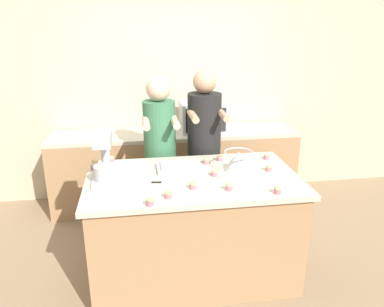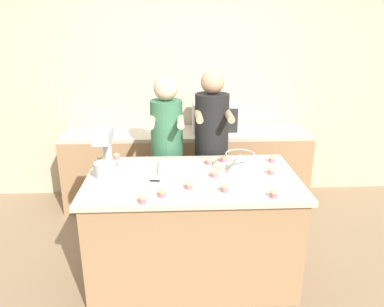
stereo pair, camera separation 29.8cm
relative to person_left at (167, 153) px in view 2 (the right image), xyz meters
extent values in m
plane|color=#937A5B|center=(0.21, -0.70, -0.86)|extent=(16.00, 16.00, 0.00)
cube|color=beige|center=(0.21, 1.01, 0.49)|extent=(10.00, 0.06, 2.70)
cube|color=#A87F56|center=(0.21, -0.70, -0.43)|extent=(1.63, 0.93, 0.86)
cube|color=beige|center=(0.21, -0.70, 0.02)|extent=(1.70, 0.99, 0.04)
cube|color=#A87F56|center=(0.21, 0.66, -0.44)|extent=(2.80, 0.60, 0.85)
cube|color=beige|center=(0.21, 0.66, 0.01)|extent=(2.80, 0.60, 0.04)
cylinder|color=brown|center=(0.00, 0.00, -0.44)|extent=(0.24, 0.24, 0.84)
cylinder|color=#38704C|center=(0.00, 0.00, 0.25)|extent=(0.31, 0.31, 0.53)
sphere|color=#DBB293|center=(0.00, 0.00, 0.63)|extent=(0.23, 0.23, 0.23)
cylinder|color=#DBB293|center=(-0.13, -0.17, 0.36)|extent=(0.06, 0.34, 0.06)
cylinder|color=#DBB293|center=(0.13, -0.17, 0.36)|extent=(0.06, 0.34, 0.06)
cylinder|color=#33384C|center=(0.43, 0.00, -0.44)|extent=(0.25, 0.25, 0.83)
cylinder|color=black|center=(0.43, 0.00, 0.27)|extent=(0.32, 0.32, 0.60)
sphere|color=tan|center=(0.43, 0.00, 0.69)|extent=(0.22, 0.22, 0.22)
cylinder|color=tan|center=(0.30, -0.17, 0.41)|extent=(0.06, 0.34, 0.06)
cylinder|color=tan|center=(0.57, -0.17, 0.41)|extent=(0.06, 0.34, 0.06)
cube|color=#B2B7BC|center=(-0.47, -0.68, 0.05)|extent=(0.20, 0.30, 0.03)
cylinder|color=#B2B7BC|center=(-0.47, -0.57, 0.20)|extent=(0.07, 0.07, 0.28)
cube|color=#B2B7BC|center=(-0.47, -0.70, 0.39)|extent=(0.13, 0.26, 0.10)
cylinder|color=#BCBCC1|center=(-0.47, -0.72, 0.12)|extent=(0.17, 0.17, 0.11)
cone|color=#BCBCC1|center=(0.61, -0.62, 0.12)|extent=(0.24, 0.24, 0.16)
torus|color=#BCBCC1|center=(0.61, -0.62, 0.20)|extent=(0.24, 0.24, 0.01)
cube|color=#BCBCC1|center=(0.13, -0.52, 0.05)|extent=(0.38, 0.26, 0.02)
cube|color=white|center=(0.13, -0.52, 0.07)|extent=(0.31, 0.21, 0.02)
cube|color=#B7B7BC|center=(0.53, 0.66, 0.19)|extent=(0.50, 0.37, 0.33)
cube|color=black|center=(0.49, 0.47, 0.19)|extent=(0.34, 0.01, 0.27)
cube|color=#2D2D2D|center=(0.71, 0.47, 0.19)|extent=(0.10, 0.01, 0.27)
cube|color=#BCBCC1|center=(0.02, -0.79, 0.04)|extent=(0.14, 0.04, 0.01)
cube|color=black|center=(-0.08, -0.78, 0.04)|extent=(0.08, 0.03, 0.01)
cylinder|color=#D17084|center=(-0.59, -0.32, 0.05)|extent=(0.05, 0.05, 0.03)
ellipsoid|color=tan|center=(-0.59, -0.32, 0.08)|extent=(0.06, 0.06, 0.03)
cylinder|color=#D17084|center=(0.86, -0.68, 0.05)|extent=(0.05, 0.05, 0.03)
ellipsoid|color=tan|center=(0.86, -0.68, 0.08)|extent=(0.06, 0.06, 0.03)
cylinder|color=#D17084|center=(0.93, -0.40, 0.05)|extent=(0.05, 0.05, 0.03)
ellipsoid|color=tan|center=(0.93, -0.40, 0.08)|extent=(0.06, 0.06, 0.03)
cylinder|color=#D17084|center=(-0.15, -1.15, 0.05)|extent=(0.05, 0.05, 0.03)
ellipsoid|color=tan|center=(-0.15, -1.15, 0.08)|extent=(0.06, 0.06, 0.03)
cylinder|color=#D17084|center=(0.37, -0.43, 0.05)|extent=(0.05, 0.05, 0.03)
ellipsoid|color=tan|center=(0.37, -0.43, 0.08)|extent=(0.06, 0.06, 0.03)
cylinder|color=#D17084|center=(-0.59, -0.42, 0.05)|extent=(0.05, 0.05, 0.03)
ellipsoid|color=tan|center=(-0.59, -0.42, 0.08)|extent=(0.06, 0.06, 0.03)
cylinder|color=#D17084|center=(0.77, -1.10, 0.05)|extent=(0.05, 0.05, 0.03)
ellipsoid|color=tan|center=(0.77, -1.10, 0.08)|extent=(0.06, 0.06, 0.03)
cylinder|color=#D17084|center=(0.51, -0.37, 0.05)|extent=(0.05, 0.05, 0.03)
ellipsoid|color=tan|center=(0.51, -0.37, 0.08)|extent=(0.06, 0.06, 0.03)
cylinder|color=#D17084|center=(0.44, -0.99, 0.05)|extent=(0.05, 0.05, 0.03)
ellipsoid|color=tan|center=(0.44, -0.99, 0.08)|extent=(0.06, 0.06, 0.03)
cylinder|color=#D17084|center=(0.39, -0.71, 0.05)|extent=(0.05, 0.05, 0.03)
ellipsoid|color=tan|center=(0.39, -0.71, 0.08)|extent=(0.06, 0.06, 0.03)
cylinder|color=#D17084|center=(-0.44, -0.44, 0.05)|extent=(0.05, 0.05, 0.03)
ellipsoid|color=tan|center=(-0.44, -0.44, 0.08)|extent=(0.06, 0.06, 0.03)
cylinder|color=#D17084|center=(0.18, -0.93, 0.05)|extent=(0.05, 0.05, 0.03)
ellipsoid|color=tan|center=(0.18, -0.93, 0.08)|extent=(0.06, 0.06, 0.03)
cylinder|color=#D17084|center=(-0.02, -1.06, 0.05)|extent=(0.05, 0.05, 0.03)
ellipsoid|color=tan|center=(-0.02, -1.06, 0.08)|extent=(0.06, 0.06, 0.03)
cylinder|color=#D17084|center=(-0.45, -0.26, 0.05)|extent=(0.05, 0.05, 0.03)
ellipsoid|color=tan|center=(-0.45, -0.26, 0.08)|extent=(0.06, 0.06, 0.03)
camera|label=1|loc=(-0.22, -3.44, 1.20)|focal=35.00mm
camera|label=2|loc=(0.08, -3.47, 1.20)|focal=35.00mm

